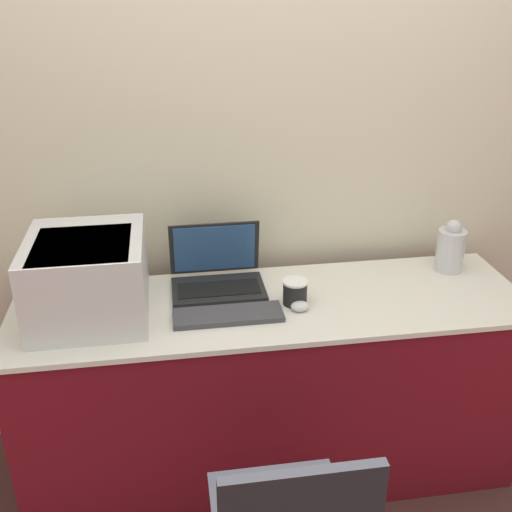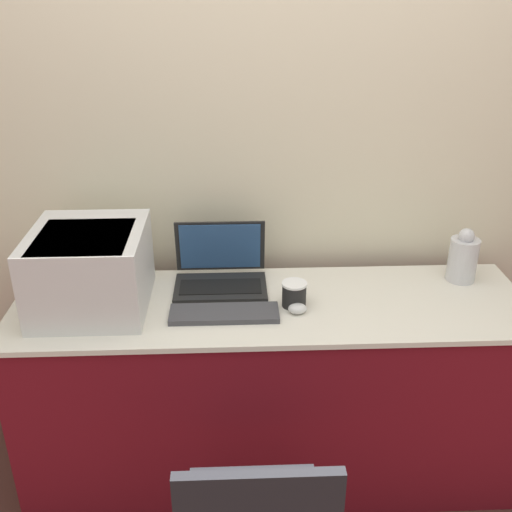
{
  "view_description": "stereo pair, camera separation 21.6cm",
  "coord_description": "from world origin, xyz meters",
  "views": [
    {
      "loc": [
        -0.36,
        -1.63,
        1.9
      ],
      "look_at": [
        -0.06,
        0.3,
        0.98
      ],
      "focal_mm": 42.0,
      "sensor_mm": 36.0,
      "label": 1
    },
    {
      "loc": [
        -0.14,
        -1.65,
        1.9
      ],
      "look_at": [
        -0.06,
        0.3,
        0.98
      ],
      "focal_mm": 42.0,
      "sensor_mm": 36.0,
      "label": 2
    }
  ],
  "objects": [
    {
      "name": "wall_back",
      "position": [
        0.0,
        0.67,
        1.3
      ],
      "size": [
        8.0,
        0.05,
        2.6
      ],
      "color": "beige",
      "rests_on": "ground_plane"
    },
    {
      "name": "table",
      "position": [
        0.0,
        0.28,
        0.4
      ],
      "size": [
        1.92,
        0.57,
        0.8
      ],
      "color": "maroon",
      "rests_on": "ground_plane"
    },
    {
      "name": "printer",
      "position": [
        -0.65,
        0.29,
        0.95
      ],
      "size": [
        0.4,
        0.43,
        0.29
      ],
      "color": "silver",
      "rests_on": "table"
    },
    {
      "name": "laptop_left",
      "position": [
        -0.19,
        0.43,
        0.85
      ],
      "size": [
        0.35,
        0.26,
        0.24
      ],
      "color": "black",
      "rests_on": "table"
    },
    {
      "name": "external_keyboard",
      "position": [
        -0.18,
        0.19,
        0.81
      ],
      "size": [
        0.39,
        0.13,
        0.02
      ],
      "color": "#3D3D42",
      "rests_on": "table"
    },
    {
      "name": "coffee_cup",
      "position": [
        0.08,
        0.25,
        0.84
      ],
      "size": [
        0.09,
        0.09,
        0.09
      ],
      "color": "black",
      "rests_on": "table"
    },
    {
      "name": "mouse",
      "position": [
        0.09,
        0.2,
        0.81
      ],
      "size": [
        0.07,
        0.05,
        0.04
      ],
      "color": "silver",
      "rests_on": "table"
    },
    {
      "name": "metal_pitcher",
      "position": [
        0.76,
        0.43,
        0.89
      ],
      "size": [
        0.11,
        0.11,
        0.22
      ],
      "color": "silver",
      "rests_on": "table"
    }
  ]
}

